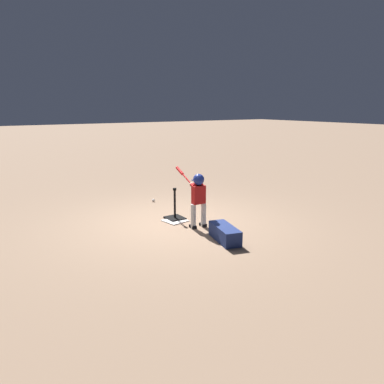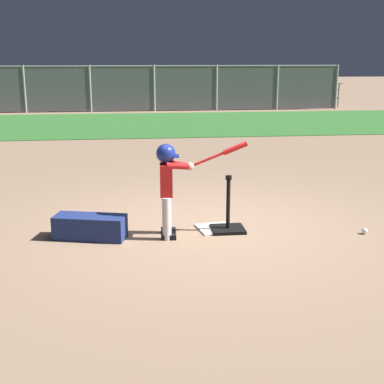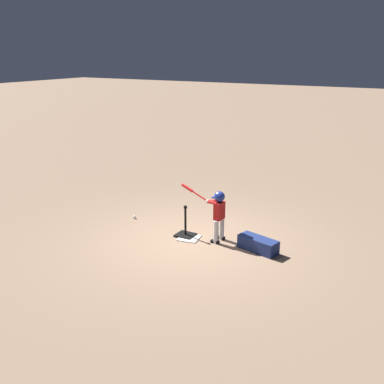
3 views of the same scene
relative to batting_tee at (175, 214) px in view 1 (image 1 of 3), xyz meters
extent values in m
plane|color=#93755B|center=(-0.22, 0.13, -0.11)|extent=(90.00, 90.00, 0.00)
cube|color=white|center=(-0.13, 0.08, -0.10)|extent=(0.51, 0.51, 0.02)
cube|color=black|center=(0.00, 0.00, -0.09)|extent=(0.41, 0.37, 0.04)
cylinder|color=black|center=(0.00, 0.00, 0.24)|extent=(0.05, 0.05, 0.61)
cylinder|color=black|center=(0.00, 0.00, 0.57)|extent=(0.08, 0.08, 0.05)
cylinder|color=silver|center=(-0.76, 0.01, 0.15)|extent=(0.11, 0.11, 0.51)
cube|color=black|center=(-0.74, 0.01, -0.08)|extent=(0.18, 0.10, 0.06)
cylinder|color=silver|center=(-0.77, -0.23, 0.15)|extent=(0.11, 0.11, 0.51)
cube|color=black|center=(-0.75, -0.23, -0.08)|extent=(0.18, 0.10, 0.06)
cube|color=red|center=(-0.77, -0.11, 0.59)|extent=(0.16, 0.27, 0.38)
sphere|color=#DBB293|center=(-0.77, -0.11, 0.89)|extent=(0.19, 0.19, 0.19)
sphere|color=navy|center=(-0.77, -0.11, 0.90)|extent=(0.23, 0.23, 0.23)
cube|color=navy|center=(-0.67, -0.12, 0.88)|extent=(0.13, 0.17, 0.01)
cylinder|color=red|center=(-0.62, -0.08, 0.76)|extent=(0.31, 0.18, 0.11)
cylinder|color=red|center=(-0.63, -0.16, 0.76)|extent=(0.31, 0.15, 0.11)
sphere|color=#DBB293|center=(-0.48, -0.13, 0.75)|extent=(0.10, 0.10, 0.10)
cylinder|color=red|center=(-0.16, -0.15, 0.88)|extent=(0.65, 0.07, 0.29)
cylinder|color=red|center=(0.04, -0.16, 0.96)|extent=(0.30, 0.08, 0.17)
cylinder|color=black|center=(-0.50, -0.13, 0.74)|extent=(0.03, 0.05, 0.05)
sphere|color=white|center=(1.64, -0.31, -0.07)|extent=(0.07, 0.07, 0.07)
cube|color=navy|center=(-1.68, -0.09, 0.03)|extent=(0.89, 0.52, 0.28)
camera|label=1|loc=(-6.86, 4.03, 2.35)|focal=35.00mm
camera|label=2|loc=(-1.16, -6.21, 2.02)|focal=50.00mm
camera|label=3|loc=(-4.69, 7.89, 3.82)|focal=42.00mm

